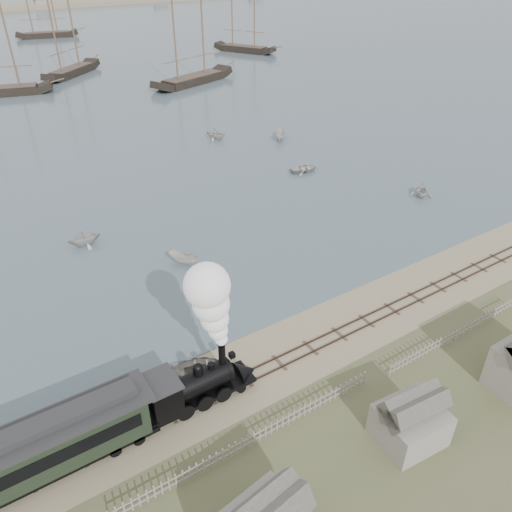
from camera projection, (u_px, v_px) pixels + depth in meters
ground at (275, 343)px, 39.82m from camera, size 600.00×600.00×0.00m
rail_track at (290, 357)px, 38.38m from camera, size 120.00×1.80×0.16m
picket_fence_west at (254, 444)px, 31.88m from camera, size 19.00×0.10×1.20m
picket_fence_east at (455, 339)px, 40.25m from camera, size 15.00×0.10×1.20m
shed_mid at (407, 438)px, 32.25m from camera, size 4.00×3.50×3.60m
locomotive at (210, 344)px, 32.78m from camera, size 8.26×3.09×10.30m
passenger_coach at (24, 456)px, 28.45m from camera, size 15.36×2.96×3.73m
beached_dinghy at (199, 367)px, 36.98m from camera, size 4.08×4.74×0.83m
rowboat_1 at (84, 238)px, 52.02m from camera, size 3.14×3.56×1.77m
rowboat_2 at (183, 259)px, 49.02m from camera, size 3.31×2.96×1.25m
rowboat_3 at (304, 169)px, 68.79m from camera, size 3.54×4.46×0.83m
rowboat_4 at (422, 190)px, 61.99m from camera, size 4.21×4.16×1.68m
rowboat_5 at (280, 135)px, 79.64m from camera, size 3.69×3.55×1.44m
rowboat_7 at (216, 134)px, 79.70m from camera, size 4.50×4.32×1.83m
schooner_3 at (64, 29)px, 112.53m from camera, size 17.01×15.63×20.00m
schooner_4 at (190, 35)px, 105.66m from camera, size 22.14×11.64×20.00m
schooner_5 at (244, 13)px, 136.49m from camera, size 12.57×18.17×20.00m
schooner_8 at (41, 3)px, 157.35m from camera, size 19.68×8.29×20.00m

